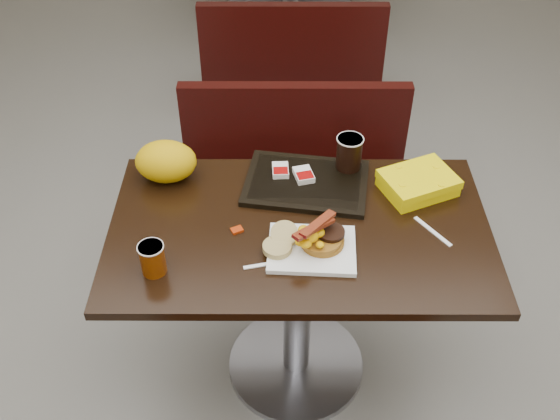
{
  "coord_description": "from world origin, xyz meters",
  "views": [
    {
      "loc": [
        -0.06,
        -1.48,
        2.14
      ],
      "look_at": [
        -0.06,
        0.0,
        0.82
      ],
      "focal_mm": 41.34,
      "sensor_mm": 36.0,
      "label": 1
    }
  ],
  "objects_px": {
    "platter": "(312,249)",
    "coffee_cup_far": "(349,153)",
    "table_near": "(298,304)",
    "coffee_cup_near": "(153,259)",
    "pancake_stack": "(322,239)",
    "hashbrown_sleeve_left": "(280,170)",
    "clamshell": "(418,183)",
    "bench_far_s": "(292,50)",
    "paper_bag": "(166,161)",
    "bench_near_n": "(295,182)",
    "tray": "(306,183)",
    "fork": "(259,265)",
    "knife": "(433,231)",
    "hashbrown_sleeve_right": "(304,175)"
  },
  "relations": [
    {
      "from": "hashbrown_sleeve_left",
      "to": "fork",
      "type": "bearing_deg",
      "value": -101.41
    },
    {
      "from": "platter",
      "to": "coffee_cup_far",
      "type": "bearing_deg",
      "value": 73.6
    },
    {
      "from": "pancake_stack",
      "to": "hashbrown_sleeve_left",
      "type": "xyz_separation_m",
      "value": [
        -0.13,
        0.34,
        -0.0
      ]
    },
    {
      "from": "bench_near_n",
      "to": "tray",
      "type": "relative_size",
      "value": 2.46
    },
    {
      "from": "knife",
      "to": "paper_bag",
      "type": "bearing_deg",
      "value": -141.85
    },
    {
      "from": "bench_far_s",
      "to": "coffee_cup_far",
      "type": "bearing_deg",
      "value": -83.93
    },
    {
      "from": "coffee_cup_far",
      "to": "paper_bag",
      "type": "xyz_separation_m",
      "value": [
        -0.62,
        -0.04,
        -0.01
      ]
    },
    {
      "from": "platter",
      "to": "coffee_cup_near",
      "type": "xyz_separation_m",
      "value": [
        -0.46,
        -0.08,
        0.04
      ]
    },
    {
      "from": "pancake_stack",
      "to": "coffee_cup_near",
      "type": "bearing_deg",
      "value": -168.19
    },
    {
      "from": "knife",
      "to": "fork",
      "type": "bearing_deg",
      "value": -109.44
    },
    {
      "from": "knife",
      "to": "paper_bag",
      "type": "xyz_separation_m",
      "value": [
        -0.86,
        0.26,
        0.07
      ]
    },
    {
      "from": "coffee_cup_far",
      "to": "clamshell",
      "type": "height_order",
      "value": "coffee_cup_far"
    },
    {
      "from": "bench_far_s",
      "to": "clamshell",
      "type": "relative_size",
      "value": 4.33
    },
    {
      "from": "hashbrown_sleeve_right",
      "to": "clamshell",
      "type": "distance_m",
      "value": 0.38
    },
    {
      "from": "table_near",
      "to": "pancake_stack",
      "type": "xyz_separation_m",
      "value": [
        0.07,
        -0.09,
        0.4
      ]
    },
    {
      "from": "coffee_cup_far",
      "to": "clamshell",
      "type": "relative_size",
      "value": 0.51
    },
    {
      "from": "paper_bag",
      "to": "clamshell",
      "type": "bearing_deg",
      "value": -4.25
    },
    {
      "from": "fork",
      "to": "coffee_cup_far",
      "type": "height_order",
      "value": "coffee_cup_far"
    },
    {
      "from": "table_near",
      "to": "coffee_cup_near",
      "type": "relative_size",
      "value": 11.89
    },
    {
      "from": "tray",
      "to": "hashbrown_sleeve_left",
      "type": "height_order",
      "value": "hashbrown_sleeve_left"
    },
    {
      "from": "platter",
      "to": "knife",
      "type": "relative_size",
      "value": 1.67
    },
    {
      "from": "platter",
      "to": "hashbrown_sleeve_right",
      "type": "bearing_deg",
      "value": 95.98
    },
    {
      "from": "platter",
      "to": "coffee_cup_far",
      "type": "relative_size",
      "value": 2.22
    },
    {
      "from": "coffee_cup_near",
      "to": "fork",
      "type": "distance_m",
      "value": 0.31
    },
    {
      "from": "tray",
      "to": "hashbrown_sleeve_right",
      "type": "relative_size",
      "value": 5.12
    },
    {
      "from": "hashbrown_sleeve_right",
      "to": "coffee_cup_far",
      "type": "relative_size",
      "value": 0.67
    },
    {
      "from": "bench_far_s",
      "to": "paper_bag",
      "type": "height_order",
      "value": "paper_bag"
    },
    {
      "from": "bench_far_s",
      "to": "hashbrown_sleeve_left",
      "type": "relative_size",
      "value": 13.45
    },
    {
      "from": "hashbrown_sleeve_right",
      "to": "tray",
      "type": "bearing_deg",
      "value": -80.6
    },
    {
      "from": "coffee_cup_near",
      "to": "clamshell",
      "type": "height_order",
      "value": "coffee_cup_near"
    },
    {
      "from": "bench_near_n",
      "to": "fork",
      "type": "xyz_separation_m",
      "value": [
        -0.12,
        -0.87,
        0.39
      ]
    },
    {
      "from": "fork",
      "to": "coffee_cup_far",
      "type": "distance_m",
      "value": 0.55
    },
    {
      "from": "table_near",
      "to": "knife",
      "type": "relative_size",
      "value": 7.63
    },
    {
      "from": "bench_far_s",
      "to": "fork",
      "type": "relative_size",
      "value": 7.67
    },
    {
      "from": "pancake_stack",
      "to": "coffee_cup_near",
      "type": "xyz_separation_m",
      "value": [
        -0.49,
        -0.1,
        0.02
      ]
    },
    {
      "from": "platter",
      "to": "bench_near_n",
      "type": "bearing_deg",
      "value": 95.49
    },
    {
      "from": "coffee_cup_near",
      "to": "fork",
      "type": "relative_size",
      "value": 0.77
    },
    {
      "from": "hashbrown_sleeve_left",
      "to": "coffee_cup_near",
      "type": "bearing_deg",
      "value": -132.8
    },
    {
      "from": "fork",
      "to": "hashbrown_sleeve_left",
      "type": "xyz_separation_m",
      "value": [
        0.06,
        0.42,
        0.03
      ]
    },
    {
      "from": "hashbrown_sleeve_left",
      "to": "paper_bag",
      "type": "relative_size",
      "value": 0.36
    },
    {
      "from": "knife",
      "to": "hashbrown_sleeve_left",
      "type": "height_order",
      "value": "hashbrown_sleeve_left"
    },
    {
      "from": "table_near",
      "to": "bench_far_s",
      "type": "xyz_separation_m",
      "value": [
        0.0,
        1.9,
        -0.02
      ]
    },
    {
      "from": "fork",
      "to": "hashbrown_sleeve_left",
      "type": "height_order",
      "value": "hashbrown_sleeve_left"
    },
    {
      "from": "fork",
      "to": "knife",
      "type": "height_order",
      "value": "same"
    },
    {
      "from": "pancake_stack",
      "to": "paper_bag",
      "type": "relative_size",
      "value": 0.65
    },
    {
      "from": "bench_far_s",
      "to": "coffee_cup_near",
      "type": "xyz_separation_m",
      "value": [
        -0.43,
        -2.09,
        0.44
      ]
    },
    {
      "from": "coffee_cup_far",
      "to": "paper_bag",
      "type": "height_order",
      "value": "paper_bag"
    },
    {
      "from": "tray",
      "to": "coffee_cup_far",
      "type": "height_order",
      "value": "coffee_cup_far"
    },
    {
      "from": "tray",
      "to": "coffee_cup_far",
      "type": "xyz_separation_m",
      "value": [
        0.15,
        0.08,
        0.07
      ]
    },
    {
      "from": "pancake_stack",
      "to": "knife",
      "type": "relative_size",
      "value": 0.85
    }
  ]
}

